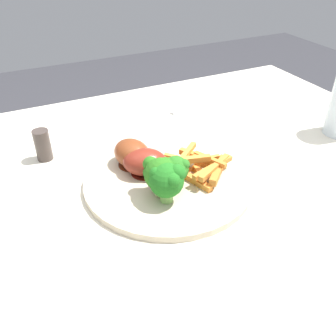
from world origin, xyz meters
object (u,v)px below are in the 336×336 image
broccoli_floret_front (159,173)px  carrot_fries_pile (198,165)px  dining_table (173,218)px  chicken_drumstick_far (133,154)px  chicken_drumstick_near (147,162)px  fork (198,102)px  broccoli_floret_back (176,169)px  pepper_shaker (43,145)px  broccoli_floret_middle (166,179)px  dinner_plate (168,180)px

broccoli_floret_front → carrot_fries_pile: (-0.09, -0.03, -0.02)m
dining_table → broccoli_floret_front: (0.05, 0.06, 0.16)m
broccoli_floret_front → chicken_drumstick_far: 0.10m
chicken_drumstick_near → fork: 0.35m
broccoli_floret_back → pepper_shaker: broccoli_floret_back is taller
broccoli_floret_front → carrot_fries_pile: bearing=-163.4°
broccoli_floret_back → chicken_drumstick_far: broccoli_floret_back is taller
broccoli_floret_middle → fork: bearing=-126.7°
carrot_fries_pile → fork: (-0.16, -0.28, -0.03)m
carrot_fries_pile → pepper_shaker: pepper_shaker is taller
chicken_drumstick_near → pepper_shaker: (0.15, -0.15, -0.00)m
broccoli_floret_back → fork: size_ratio=0.30×
chicken_drumstick_far → pepper_shaker: same height
broccoli_floret_front → chicken_drumstick_near: 0.07m
chicken_drumstick_near → pepper_shaker: bearing=-43.8°
dining_table → broccoli_floret_front: broccoli_floret_front is taller
dining_table → broccoli_floret_middle: bearing=56.9°
dinner_plate → pepper_shaker: size_ratio=4.78×
broccoli_floret_back → broccoli_floret_front: bearing=10.0°
dinner_plate → chicken_drumstick_near: 0.05m
dining_table → chicken_drumstick_near: chicken_drumstick_near is taller
dining_table → carrot_fries_pile: carrot_fries_pile is taller
carrot_fries_pile → chicken_drumstick_far: size_ratio=1.06×
fork → pepper_shaker: 0.41m
chicken_drumstick_far → fork: 0.34m
broccoli_floret_back → pepper_shaker: bearing=-48.8°
dining_table → chicken_drumstick_far: bearing=-30.4°
carrot_fries_pile → chicken_drumstick_near: chicken_drumstick_near is taller
pepper_shaker → broccoli_floret_back: bearing=131.2°
fork → pepper_shaker: size_ratio=3.12×
dining_table → chicken_drumstick_near: size_ratio=8.67×
carrot_fries_pile → fork: size_ratio=0.73×
broccoli_floret_front → pepper_shaker: bearing=-55.1°
carrot_fries_pile → fork: 0.33m
broccoli_floret_front → chicken_drumstick_far: size_ratio=0.52×
broccoli_floret_back → broccoli_floret_middle: bearing=40.2°
carrot_fries_pile → fork: bearing=-119.8°
pepper_shaker → dining_table: bearing=143.2°
dining_table → broccoli_floret_back: bearing=67.8°
chicken_drumstick_near → chicken_drumstick_far: chicken_drumstick_far is taller
broccoli_floret_front → broccoli_floret_back: bearing=-170.0°
chicken_drumstick_near → chicken_drumstick_far: 0.03m
dinner_plate → broccoli_floret_middle: bearing=61.8°
broccoli_floret_middle → broccoli_floret_back: bearing=-139.8°
broccoli_floret_middle → fork: size_ratio=0.35×
dining_table → fork: fork is taller
dining_table → broccoli_floret_back: (0.02, 0.05, 0.16)m
chicken_drumstick_near → chicken_drumstick_far: bearing=-67.8°
broccoli_floret_front → chicken_drumstick_near: broccoli_floret_front is taller
broccoli_floret_middle → chicken_drumstick_far: size_ratio=0.52×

